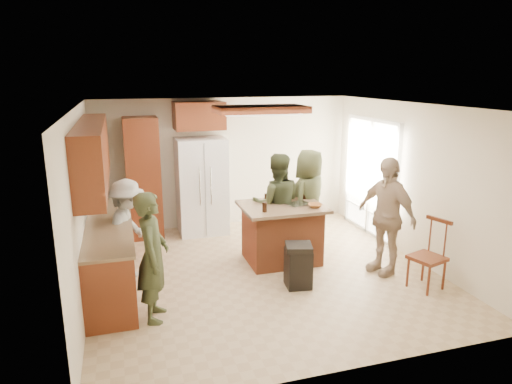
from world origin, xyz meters
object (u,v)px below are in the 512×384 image
object	(u,v)px
person_behind_left	(277,205)
trash_bin	(298,265)
person_side_right	(386,216)
refrigerator	(202,186)
person_front_left	(153,257)
person_behind_right	(309,200)
person_counter	(128,231)
spindle_chair	(428,257)
kitchen_island	(282,233)

from	to	relation	value
person_behind_left	trash_bin	world-z (taller)	person_behind_left
person_side_right	refrigerator	xyz separation A→B (m)	(-2.30, 2.59, 0.01)
person_front_left	person_behind_right	distance (m)	3.17
trash_bin	person_counter	bearing A→B (deg)	157.38
person_front_left	trash_bin	world-z (taller)	person_front_left
person_front_left	person_side_right	world-z (taller)	person_side_right
person_front_left	refrigerator	size ratio (longest dim) A/B	0.89
person_behind_right	person_side_right	world-z (taller)	person_side_right
spindle_chair	kitchen_island	bearing A→B (deg)	137.13
trash_bin	person_behind_right	bearing A→B (deg)	61.72
person_side_right	trash_bin	bearing A→B (deg)	-102.38
person_behind_left	person_counter	distance (m)	2.39
person_front_left	kitchen_island	world-z (taller)	person_front_left
refrigerator	trash_bin	distance (m)	2.90
person_side_right	trash_bin	distance (m)	1.54
spindle_chair	person_counter	bearing A→B (deg)	159.32
person_side_right	kitchen_island	xyz separation A→B (m)	(-1.33, 0.84, -0.41)
person_front_left	person_counter	distance (m)	1.27
person_behind_left	refrigerator	distance (m)	1.76
person_counter	trash_bin	size ratio (longest dim) A/B	2.38
person_counter	kitchen_island	distance (m)	2.37
person_behind_left	trash_bin	bearing A→B (deg)	98.67
trash_bin	person_behind_left	bearing A→B (deg)	84.99
person_behind_left	spindle_chair	bearing A→B (deg)	145.45
refrigerator	spindle_chair	size ratio (longest dim) A/B	1.81
person_behind_right	trash_bin	size ratio (longest dim) A/B	2.74
person_side_right	refrigerator	bearing A→B (deg)	-155.21
person_front_left	person_behind_right	world-z (taller)	person_behind_right
person_behind_left	spindle_chair	distance (m)	2.44
person_front_left	person_counter	size ratio (longest dim) A/B	1.07
person_behind_right	person_counter	bearing A→B (deg)	-31.67
person_side_right	trash_bin	xyz separation A→B (m)	(-1.43, -0.11, -0.57)
trash_bin	kitchen_island	bearing A→B (deg)	84.34
person_behind_left	refrigerator	bearing A→B (deg)	-42.50
person_behind_left	person_behind_right	size ratio (longest dim) A/B	0.99
person_side_right	person_counter	world-z (taller)	person_side_right
refrigerator	spindle_chair	xyz separation A→B (m)	(2.58, -3.26, -0.45)
trash_bin	person_front_left	bearing A→B (deg)	-171.56
person_behind_right	refrigerator	xyz separation A→B (m)	(-1.59, 1.37, 0.04)
person_front_left	person_counter	world-z (taller)	person_front_left
person_front_left	person_side_right	xyz separation A→B (m)	(3.43, 0.41, 0.08)
person_behind_left	kitchen_island	size ratio (longest dim) A/B	1.33
refrigerator	kitchen_island	xyz separation A→B (m)	(0.96, -1.75, -0.43)
person_behind_left	person_behind_right	world-z (taller)	person_behind_right
person_front_left	trash_bin	bearing A→B (deg)	-70.97
refrigerator	trash_bin	xyz separation A→B (m)	(0.87, -2.70, -0.58)
person_front_left	trash_bin	distance (m)	2.08
trash_bin	spindle_chair	xyz separation A→B (m)	(1.71, -0.56, 0.13)
person_behind_left	refrigerator	size ratio (longest dim) A/B	0.95
person_behind_right	person_side_right	size ratio (longest dim) A/B	0.97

